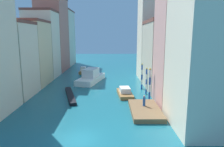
{
  "coord_description": "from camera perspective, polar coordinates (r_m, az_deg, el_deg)",
  "views": [
    {
      "loc": [
        3.18,
        -19.3,
        10.36
      ],
      "look_at": [
        3.64,
        28.84,
        1.5
      ],
      "focal_mm": 32.79,
      "sensor_mm": 36.0,
      "label": 1
    }
  ],
  "objects": [
    {
      "name": "waterfront_dock",
      "position": [
        28.98,
        9.19,
        -10.02
      ],
      "size": [
        3.97,
        7.8,
        0.61
      ],
      "color": "brown",
      "rests_on": "ground"
    },
    {
      "name": "mooring_pole_2",
      "position": [
        40.23,
        8.32,
        -0.77
      ],
      "size": [
        0.3,
        0.3,
        5.16
      ],
      "color": "#1E479E",
      "rests_on": "ground"
    },
    {
      "name": "building_left_2",
      "position": [
        46.65,
        -22.0,
        5.33
      ],
      "size": [
        7.2,
        8.96,
        13.64
      ],
      "color": "beige",
      "rests_on": "ground"
    },
    {
      "name": "motorboat_0",
      "position": [
        36.32,
        3.6,
        -5.29
      ],
      "size": [
        2.75,
        6.01,
        1.46
      ],
      "color": "olive",
      "rests_on": "ground"
    },
    {
      "name": "ground_plane",
      "position": [
        45.12,
        -4.58,
        -2.88
      ],
      "size": [
        154.0,
        154.0,
        0.0
      ],
      "primitive_type": "plane",
      "color": "#196070"
    },
    {
      "name": "building_right_0",
      "position": [
        24.64,
        25.09,
        4.61
      ],
      "size": [
        7.2,
        8.76,
        16.54
      ],
      "color": "beige",
      "rests_on": "ground"
    },
    {
      "name": "mooring_pole_3",
      "position": [
        40.92,
        8.33,
        -1.19
      ],
      "size": [
        0.35,
        0.35,
        4.3
      ],
      "color": "#1E479E",
      "rests_on": "ground"
    },
    {
      "name": "building_left_4",
      "position": [
        64.38,
        -16.12,
        10.54
      ],
      "size": [
        7.2,
        12.02,
        21.84
      ],
      "color": "#C6705B",
      "rests_on": "ground"
    },
    {
      "name": "building_left_1",
      "position": [
        38.87,
        -26.51,
        3.55
      ],
      "size": [
        7.2,
        8.15,
        12.86
      ],
      "color": "beige",
      "rests_on": "ground"
    },
    {
      "name": "vaporetto_white",
      "position": [
        47.02,
        -5.91,
        -0.98
      ],
      "size": [
        6.19,
        11.2,
        3.06
      ],
      "color": "white",
      "rests_on": "ground"
    },
    {
      "name": "building_right_2",
      "position": [
        41.45,
        14.37,
        5.04
      ],
      "size": [
        7.2,
        11.7,
        13.38
      ],
      "color": "#BCB299",
      "rests_on": "ground"
    },
    {
      "name": "mooring_pole_0",
      "position": [
        34.17,
        10.47,
        -2.77
      ],
      "size": [
        0.33,
        0.33,
        5.23
      ],
      "color": "#1E479E",
      "rests_on": "ground"
    },
    {
      "name": "person_on_dock",
      "position": [
        29.45,
        8.95,
        -7.57
      ],
      "size": [
        0.36,
        0.36,
        1.54
      ],
      "color": "#234C93",
      "rests_on": "waterfront_dock"
    },
    {
      "name": "motorboat_1",
      "position": [
        58.38,
        -8.02,
        0.74
      ],
      "size": [
        1.86,
        5.33,
        1.81
      ],
      "color": "olive",
      "rests_on": "ground"
    },
    {
      "name": "building_left_3",
      "position": [
        54.7,
        -18.81,
        7.76
      ],
      "size": [
        7.2,
        8.02,
        16.66
      ],
      "color": "beige",
      "rests_on": "ground"
    },
    {
      "name": "building_left_5",
      "position": [
        76.31,
        -13.6,
        9.61
      ],
      "size": [
        7.2,
        12.2,
        19.3
      ],
      "color": "beige",
      "rests_on": "ground"
    },
    {
      "name": "gondola_black",
      "position": [
        36.34,
        -11.58,
        -5.97
      ],
      "size": [
        3.82,
        10.12,
        0.48
      ],
      "color": "black",
      "rests_on": "ground"
    },
    {
      "name": "building_right_3",
      "position": [
        51.26,
        11.62,
        10.51
      ],
      "size": [
        7.2,
        8.34,
        21.22
      ],
      "color": "beige",
      "rests_on": "ground"
    },
    {
      "name": "building_right_1",
      "position": [
        32.0,
        19.1,
        9.22
      ],
      "size": [
        7.2,
        7.16,
        19.98
      ],
      "color": "tan",
      "rests_on": "ground"
    },
    {
      "name": "mooring_pole_1",
      "position": [
        37.04,
        9.56,
        -2.02
      ],
      "size": [
        0.29,
        0.29,
        4.85
      ],
      "color": "#1E479E",
      "rests_on": "ground"
    }
  ]
}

